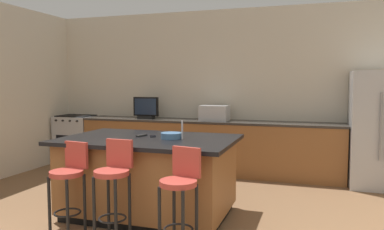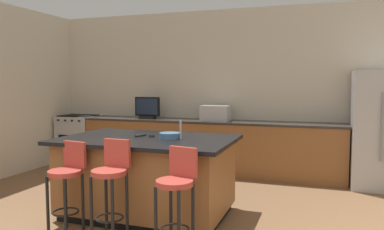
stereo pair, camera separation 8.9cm
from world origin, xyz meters
name	(u,v)px [view 1 (the left image)]	position (x,y,z in m)	size (l,w,h in m)	color
wall_back	(215,90)	(0.00, 4.63, 1.44)	(6.77, 0.12, 2.88)	beige
counter_back	(206,146)	(-0.05, 4.25, 0.46)	(4.61, 0.62, 0.92)	brown
kitchen_island	(149,176)	(-0.11, 1.96, 0.47)	(2.03, 1.32, 0.93)	black
refrigerator	(378,129)	(2.67, 4.17, 0.88)	(0.81, 0.81, 1.75)	#B7BABF
range_oven	(77,139)	(-2.72, 4.25, 0.47)	(0.71, 0.63, 0.94)	#B7BABF
microwave	(215,113)	(0.09, 4.25, 1.06)	(0.48, 0.36, 0.26)	#B7BABF
tv_monitor	(146,109)	(-1.19, 4.20, 1.11)	(0.48, 0.16, 0.40)	black
sink_faucet_back	(200,113)	(-0.20, 4.35, 1.04)	(0.02, 0.02, 0.24)	#B2B2B7
sink_faucet_island	(182,130)	(0.31, 1.96, 1.04)	(0.02, 0.02, 0.22)	#B2B2B7
bar_stool_left	(69,180)	(-0.66, 1.19, 0.57)	(0.34, 0.36, 0.96)	#B23D33
bar_stool_center	(114,182)	(-0.11, 1.13, 0.61)	(0.34, 0.34, 1.01)	#B23D33
bar_stool_right	(180,191)	(0.59, 1.10, 0.59)	(0.34, 0.36, 0.98)	#B23D33
fruit_bowl	(171,136)	(0.17, 1.97, 0.97)	(0.24, 0.24, 0.07)	#3F668C
cell_phone	(153,136)	(-0.11, 2.07, 0.93)	(0.07, 0.15, 0.01)	black
tv_remote	(142,135)	(-0.24, 2.05, 0.94)	(0.04, 0.17, 0.02)	black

